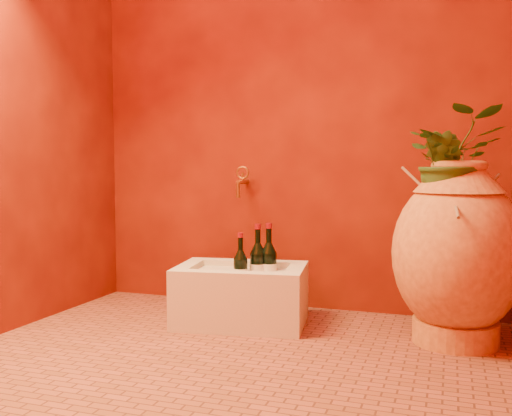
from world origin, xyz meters
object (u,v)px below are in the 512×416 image
at_px(amphora, 457,253).
at_px(wine_bottle_a, 258,267).
at_px(wall_tap, 242,180).
at_px(stone_basin, 241,296).
at_px(wine_bottle_b, 241,271).
at_px(wine_bottle_c, 269,266).

bearing_deg(amphora, wine_bottle_a, 177.32).
distance_m(amphora, wine_bottle_a, 0.97).
relative_size(amphora, wall_tap, 4.65).
distance_m(stone_basin, wine_bottle_a, 0.17).
height_order(stone_basin, wall_tap, wall_tap).
bearing_deg(stone_basin, wine_bottle_b, -82.35).
bearing_deg(wine_bottle_a, wine_bottle_c, 23.50).
bearing_deg(stone_basin, wine_bottle_a, 39.35).
bearing_deg(wine_bottle_b, amphora, 1.52).
bearing_deg(stone_basin, wall_tap, 109.95).
bearing_deg(wine_bottle_b, wine_bottle_c, 38.42).
distance_m(amphora, wine_bottle_c, 0.92).
distance_m(wine_bottle_b, wine_bottle_c, 0.15).
bearing_deg(wine_bottle_a, stone_basin, -140.65).
bearing_deg(amphora, wine_bottle_c, 175.75).
relative_size(amphora, wine_bottle_c, 2.38).
bearing_deg(amphora, stone_basin, -179.32).
relative_size(stone_basin, wine_bottle_a, 2.03).
bearing_deg(wine_bottle_b, stone_basin, 97.65).
bearing_deg(amphora, wall_tap, 163.54).
bearing_deg(wine_bottle_b, wall_tap, 109.47).
xyz_separation_m(amphora, wine_bottle_b, (-1.03, -0.03, -0.14)).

